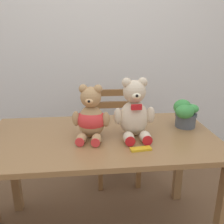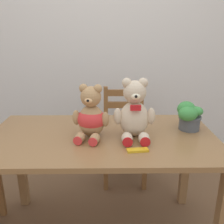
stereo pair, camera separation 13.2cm
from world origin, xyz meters
TOP-DOWN VIEW (x-y plane):
  - wall_back at (0.00, 1.65)m, footprint 8.00×0.04m
  - dining_table at (0.00, 0.38)m, footprint 1.40×0.76m
  - wooden_chair_behind at (0.19, 1.13)m, footprint 0.38×0.42m
  - teddy_bear_left at (-0.06, 0.37)m, footprint 0.23×0.25m
  - teddy_bear_right at (0.20, 0.37)m, footprint 0.25×0.24m
  - potted_plant at (0.56, 0.47)m, footprint 0.17×0.17m
  - chocolate_bar at (0.20, 0.17)m, footprint 0.12×0.05m

SIDE VIEW (x-z plane):
  - wooden_chair_behind at x=0.19m, z-range 0.01..0.87m
  - dining_table at x=0.00m, z-range 0.27..1.02m
  - chocolate_bar at x=0.20m, z-range 0.75..0.77m
  - potted_plant at x=0.56m, z-range 0.76..0.94m
  - teddy_bear_left at x=-0.06m, z-range 0.72..1.04m
  - teddy_bear_right at x=0.20m, z-range 0.73..1.08m
  - wall_back at x=0.00m, z-range 0.00..2.60m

